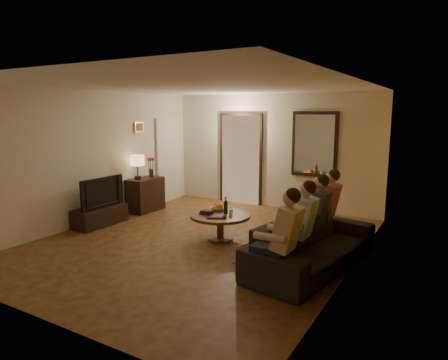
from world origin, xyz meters
The scene contains 33 objects.
floor centered at (0.00, 0.00, 0.00)m, with size 5.00×6.00×0.01m, color #471F13.
ceiling centered at (0.00, 0.00, 2.60)m, with size 5.00×6.00×0.01m, color white.
back_wall centered at (0.00, 3.00, 1.30)m, with size 5.00×0.02×2.60m, color beige.
front_wall centered at (0.00, -3.00, 1.30)m, with size 5.00×0.02×2.60m, color beige.
left_wall centered at (-2.50, 0.00, 1.30)m, with size 0.02×6.00×2.60m, color beige.
right_wall centered at (2.50, 0.00, 1.30)m, with size 0.02×6.00×2.60m, color beige.
orange_accent centered at (2.49, 0.00, 1.30)m, with size 0.01×6.00×2.60m, color #C58621.
kitchen_doorway centered at (-0.80, 2.98, 1.05)m, with size 1.00×0.06×2.10m, color #FFE0A5.
door_trim centered at (-0.80, 2.97, 1.05)m, with size 1.12×0.04×2.22m, color black.
fridge_glimpse centered at (-0.55, 2.98, 0.90)m, with size 0.45×0.03×1.70m, color silver.
mirror_frame centered at (1.00, 2.96, 1.50)m, with size 1.00×0.05×1.40m, color black.
mirror_glass centered at (1.00, 2.93, 1.50)m, with size 0.86×0.02×1.26m, color white.
white_door centered at (-2.46, 2.30, 1.02)m, with size 0.06×0.85×2.04m, color white.
framed_art centered at (-2.47, 1.30, 1.85)m, with size 0.03×0.28×0.24m, color #B28C33.
art_canvas centered at (-2.46, 1.30, 1.85)m, with size 0.01×0.22×0.18m, color brown.
dresser centered at (-2.25, 1.19, 0.37)m, with size 0.45×0.83×0.74m, color black.
table_lamp centered at (-2.25, 0.97, 1.01)m, with size 0.30×0.30×0.54m, color beige, non-canonical shape.
flower_vase centered at (-2.25, 1.41, 0.96)m, with size 0.14×0.14×0.44m, color #A91223, non-canonical shape.
tv_stand centered at (-2.25, -0.14, 0.18)m, with size 0.45×1.09×0.36m, color black.
tv centered at (-2.25, -0.14, 0.66)m, with size 0.13×1.02×0.59m, color black.
sofa centered at (2.01, -0.15, 0.34)m, with size 0.92×2.35×0.69m, color black.
person_a centered at (1.91, -1.05, 0.60)m, with size 0.60×0.40×1.20m, color tan, non-canonical shape.
person_b centered at (1.91, -0.45, 0.60)m, with size 0.60×0.40×1.20m, color tan, non-canonical shape.
person_c centered at (1.91, 0.15, 0.60)m, with size 0.60×0.40×1.20m, color tan, non-canonical shape.
person_d centered at (1.91, 0.75, 0.60)m, with size 0.60×0.40×1.20m, color tan, non-canonical shape.
dog centered at (1.31, -0.62, 0.28)m, with size 0.56×0.24×0.56m, color #A36E4B, non-canonical shape.
coffee_table centered at (0.24, 0.28, 0.23)m, with size 1.04×1.04×0.45m, color brown.
bowl centered at (0.06, 0.50, 0.48)m, with size 0.26×0.26×0.06m, color white.
oranges centered at (0.06, 0.50, 0.55)m, with size 0.20×0.20×0.08m, color orange, non-canonical shape.
wine_bottle centered at (0.29, 0.38, 0.60)m, with size 0.07×0.07×0.31m, color black, non-canonical shape.
wine_glass centered at (0.42, 0.33, 0.50)m, with size 0.06×0.06×0.10m, color silver.
book_stack centered at (0.02, 0.18, 0.48)m, with size 0.20×0.15×0.07m, color black, non-canonical shape.
laptop centered at (0.34, 0.00, 0.46)m, with size 0.33×0.21×0.03m, color black.
Camera 1 is at (3.65, -5.43, 2.18)m, focal length 32.00 mm.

